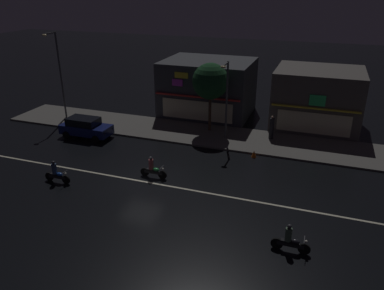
{
  "coord_description": "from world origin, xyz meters",
  "views": [
    {
      "loc": [
        10.63,
        -19.6,
        12.03
      ],
      "look_at": [
        2.34,
        3.78,
        1.39
      ],
      "focal_mm": 35.45,
      "sensor_mm": 36.0,
      "label": 1
    }
  ],
  "objects_px": {
    "traffic_cone": "(254,154)",
    "streetlamp_mid": "(226,94)",
    "streetlamp_west": "(59,69)",
    "pedestrian_on_sidewalk": "(272,128)",
    "motorcycle_opposite_lane": "(56,173)",
    "motorcycle_following": "(290,240)",
    "motorcycle_trailing_far": "(153,169)",
    "parked_car_near_kerb": "(86,127)"
  },
  "relations": [
    {
      "from": "streetlamp_west",
      "to": "motorcycle_opposite_lane",
      "type": "bearing_deg",
      "value": -55.57
    },
    {
      "from": "parked_car_near_kerb",
      "to": "motorcycle_following",
      "type": "relative_size",
      "value": 2.26
    },
    {
      "from": "motorcycle_following",
      "to": "motorcycle_trailing_far",
      "type": "bearing_deg",
      "value": -22.1
    },
    {
      "from": "motorcycle_following",
      "to": "traffic_cone",
      "type": "bearing_deg",
      "value": -65.6
    },
    {
      "from": "streetlamp_mid",
      "to": "pedestrian_on_sidewalk",
      "type": "relative_size",
      "value": 3.21
    },
    {
      "from": "traffic_cone",
      "to": "streetlamp_mid",
      "type": "bearing_deg",
      "value": 138.72
    },
    {
      "from": "pedestrian_on_sidewalk",
      "to": "motorcycle_opposite_lane",
      "type": "height_order",
      "value": "pedestrian_on_sidewalk"
    },
    {
      "from": "streetlamp_west",
      "to": "parked_car_near_kerb",
      "type": "relative_size",
      "value": 1.85
    },
    {
      "from": "pedestrian_on_sidewalk",
      "to": "parked_car_near_kerb",
      "type": "relative_size",
      "value": 0.46
    },
    {
      "from": "streetlamp_west",
      "to": "traffic_cone",
      "type": "relative_size",
      "value": 14.49
    },
    {
      "from": "pedestrian_on_sidewalk",
      "to": "motorcycle_trailing_far",
      "type": "xyz_separation_m",
      "value": [
        -6.44,
        -9.26,
        -0.42
      ]
    },
    {
      "from": "traffic_cone",
      "to": "pedestrian_on_sidewalk",
      "type": "bearing_deg",
      "value": 80.07
    },
    {
      "from": "pedestrian_on_sidewalk",
      "to": "streetlamp_west",
      "type": "bearing_deg",
      "value": 53.21
    },
    {
      "from": "pedestrian_on_sidewalk",
      "to": "parked_car_near_kerb",
      "type": "xyz_separation_m",
      "value": [
        -14.86,
        -4.49,
        -0.19
      ]
    },
    {
      "from": "motorcycle_opposite_lane",
      "to": "motorcycle_trailing_far",
      "type": "bearing_deg",
      "value": -162.06
    },
    {
      "from": "parked_car_near_kerb",
      "to": "traffic_cone",
      "type": "bearing_deg",
      "value": -177.31
    },
    {
      "from": "motorcycle_opposite_lane",
      "to": "motorcycle_following",
      "type": "bearing_deg",
      "value": 164.66
    },
    {
      "from": "streetlamp_west",
      "to": "motorcycle_trailing_far",
      "type": "xyz_separation_m",
      "value": [
        12.94,
        -7.96,
        -4.15
      ]
    },
    {
      "from": "streetlamp_mid",
      "to": "parked_car_near_kerb",
      "type": "height_order",
      "value": "streetlamp_mid"
    },
    {
      "from": "streetlamp_mid",
      "to": "pedestrian_on_sidewalk",
      "type": "xyz_separation_m",
      "value": [
        3.63,
        1.23,
        -2.87
      ]
    },
    {
      "from": "streetlamp_west",
      "to": "traffic_cone",
      "type": "xyz_separation_m",
      "value": [
        18.71,
        -2.53,
        -4.51
      ]
    },
    {
      "from": "parked_car_near_kerb",
      "to": "pedestrian_on_sidewalk",
      "type": "bearing_deg",
      "value": -163.18
    },
    {
      "from": "traffic_cone",
      "to": "motorcycle_opposite_lane",
      "type": "bearing_deg",
      "value": -144.48
    },
    {
      "from": "pedestrian_on_sidewalk",
      "to": "motorcycle_trailing_far",
      "type": "height_order",
      "value": "pedestrian_on_sidewalk"
    },
    {
      "from": "streetlamp_west",
      "to": "traffic_cone",
      "type": "bearing_deg",
      "value": -7.69
    },
    {
      "from": "streetlamp_west",
      "to": "motorcycle_opposite_lane",
      "type": "relative_size",
      "value": 4.2
    },
    {
      "from": "streetlamp_west",
      "to": "pedestrian_on_sidewalk",
      "type": "bearing_deg",
      "value": 3.83
    },
    {
      "from": "streetlamp_mid",
      "to": "parked_car_near_kerb",
      "type": "xyz_separation_m",
      "value": [
        -11.23,
        -3.26,
        -3.06
      ]
    },
    {
      "from": "streetlamp_west",
      "to": "motorcycle_opposite_lane",
      "type": "height_order",
      "value": "streetlamp_west"
    },
    {
      "from": "motorcycle_following",
      "to": "motorcycle_trailing_far",
      "type": "distance_m",
      "value": 10.58
    },
    {
      "from": "pedestrian_on_sidewalk",
      "to": "motorcycle_following",
      "type": "distance_m",
      "value": 14.31
    },
    {
      "from": "streetlamp_mid",
      "to": "motorcycle_following",
      "type": "relative_size",
      "value": 3.33
    },
    {
      "from": "pedestrian_on_sidewalk",
      "to": "motorcycle_opposite_lane",
      "type": "relative_size",
      "value": 1.04
    },
    {
      "from": "motorcycle_trailing_far",
      "to": "streetlamp_mid",
      "type": "bearing_deg",
      "value": 65.91
    },
    {
      "from": "motorcycle_opposite_lane",
      "to": "traffic_cone",
      "type": "height_order",
      "value": "motorcycle_opposite_lane"
    },
    {
      "from": "streetlamp_west",
      "to": "pedestrian_on_sidewalk",
      "type": "xyz_separation_m",
      "value": [
        19.38,
        1.3,
        -3.73
      ]
    },
    {
      "from": "motorcycle_trailing_far",
      "to": "traffic_cone",
      "type": "xyz_separation_m",
      "value": [
        5.77,
        5.43,
        -0.36
      ]
    },
    {
      "from": "streetlamp_west",
      "to": "parked_car_near_kerb",
      "type": "xyz_separation_m",
      "value": [
        4.52,
        -3.19,
        -3.91
      ]
    },
    {
      "from": "motorcycle_opposite_lane",
      "to": "traffic_cone",
      "type": "relative_size",
      "value": 3.45
    },
    {
      "from": "pedestrian_on_sidewalk",
      "to": "motorcycle_opposite_lane",
      "type": "distance_m",
      "value": 17.0
    },
    {
      "from": "pedestrian_on_sidewalk",
      "to": "motorcycle_trailing_far",
      "type": "relative_size",
      "value": 1.04
    },
    {
      "from": "streetlamp_mid",
      "to": "motorcycle_trailing_far",
      "type": "bearing_deg",
      "value": -109.3
    }
  ]
}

